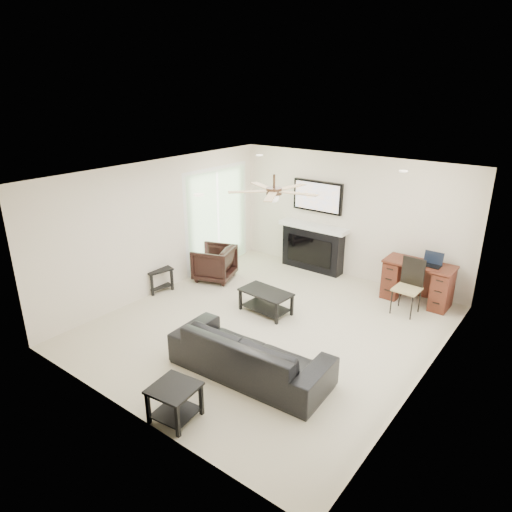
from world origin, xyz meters
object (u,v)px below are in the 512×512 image
at_px(sofa, 250,353).
at_px(armchair, 214,263).
at_px(desk, 417,283).
at_px(fireplace_unit, 313,227).
at_px(coffee_table, 266,302).

height_order(sofa, armchair, armchair).
xyz_separation_m(armchair, desk, (3.64, 1.46, 0.03)).
height_order(armchair, fireplace_unit, fireplace_unit).
relative_size(armchair, desk, 0.62).
bearing_deg(armchair, desk, 92.47).
distance_m(armchair, fireplace_unit, 2.20).
relative_size(coffee_table, desk, 0.74).
bearing_deg(coffee_table, sofa, -56.70).
bearing_deg(sofa, armchair, -42.64).
height_order(armchair, desk, desk).
bearing_deg(armchair, coffee_table, 52.75).
height_order(fireplace_unit, desk, fireplace_unit).
distance_m(coffee_table, desk, 2.80).
xyz_separation_m(coffee_table, desk, (1.94, 2.01, 0.18)).
bearing_deg(desk, fireplace_unit, 174.88).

